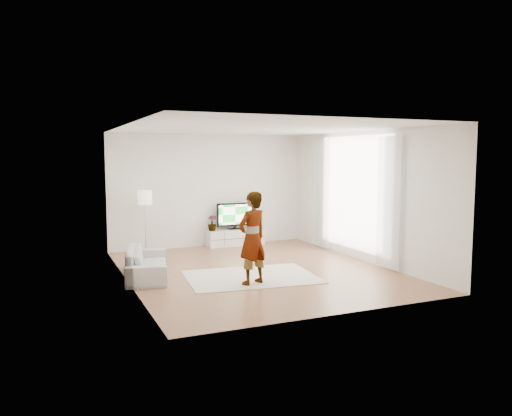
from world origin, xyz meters
name	(u,v)px	position (x,y,z in m)	size (l,w,h in m)	color
floor	(257,270)	(0.00, 0.00, 0.00)	(6.00, 6.00, 0.00)	#A9704C
ceiling	(257,128)	(0.00, 0.00, 2.80)	(6.00, 6.00, 0.00)	white
wall_left	(127,205)	(-2.50, 0.00, 1.40)	(0.02, 6.00, 2.80)	white
wall_right	(363,196)	(2.50, 0.00, 1.40)	(0.02, 6.00, 2.80)	white
wall_back	(209,190)	(0.00, 3.00, 1.40)	(5.00, 0.02, 2.80)	white
wall_front	(342,218)	(0.00, -3.00, 1.40)	(5.00, 0.02, 2.80)	white
window	(354,193)	(2.48, 0.30, 1.45)	(0.01, 2.60, 2.50)	white
curtain_near	(389,203)	(2.40, -1.00, 1.35)	(0.04, 0.70, 2.60)	white
curtain_far	(321,193)	(2.40, 1.60, 1.35)	(0.04, 0.70, 2.60)	white
media_console	(235,237)	(0.61, 2.76, 0.21)	(1.46, 0.42, 0.41)	silver
television	(235,215)	(0.61, 2.79, 0.77)	(0.96, 0.19, 0.67)	black
game_console	(259,224)	(1.25, 2.76, 0.51)	(0.06, 0.15, 0.20)	white
potted_plant	(212,223)	(-0.01, 2.77, 0.60)	(0.22, 0.22, 0.39)	#3F7238
rug	(251,277)	(-0.32, -0.47, 0.01)	(2.39, 1.72, 0.01)	beige
player	(252,238)	(-0.50, -0.96, 0.83)	(0.60, 0.39, 1.64)	#334772
sofa	(147,262)	(-2.10, 0.36, 0.27)	(1.84, 0.72, 0.54)	#ABABA6
floor_lamp	(145,200)	(-1.70, 2.53, 1.25)	(0.33, 0.33, 1.48)	silver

